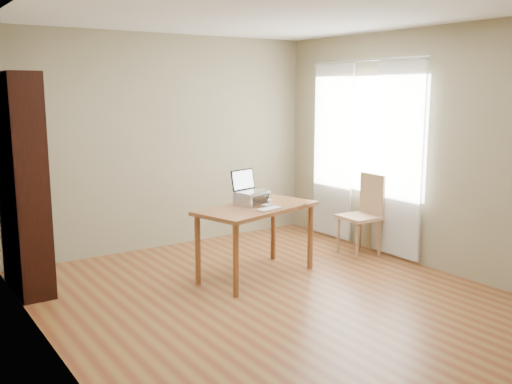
% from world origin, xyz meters
% --- Properties ---
extents(room, '(4.04, 4.54, 2.64)m').
position_xyz_m(room, '(0.03, 0.01, 1.30)').
color(room, brown).
rests_on(room, ground).
extents(bookshelf, '(0.30, 0.90, 2.10)m').
position_xyz_m(bookshelf, '(-1.83, 1.55, 1.05)').
color(bookshelf, black).
rests_on(bookshelf, ground).
extents(curtains, '(0.03, 1.90, 2.25)m').
position_xyz_m(curtains, '(1.92, 0.80, 1.17)').
color(curtains, white).
rests_on(curtains, ground).
extents(desk, '(1.41, 0.95, 0.75)m').
position_xyz_m(desk, '(0.24, 0.62, 0.64)').
color(desk, brown).
rests_on(desk, ground).
extents(laptop_stand, '(0.32, 0.25, 0.13)m').
position_xyz_m(laptop_stand, '(0.24, 0.70, 0.83)').
color(laptop_stand, silver).
rests_on(laptop_stand, desk).
extents(laptop, '(0.37, 0.35, 0.23)m').
position_xyz_m(laptop, '(0.24, 0.76, 0.94)').
color(laptop, silver).
rests_on(laptop, laptop_stand).
extents(keyboard, '(0.30, 0.17, 0.02)m').
position_xyz_m(keyboard, '(0.24, 0.40, 0.76)').
color(keyboard, silver).
rests_on(keyboard, desk).
extents(coaster, '(0.09, 0.09, 0.01)m').
position_xyz_m(coaster, '(0.73, 0.39, 0.75)').
color(coaster, brown).
rests_on(coaster, desk).
extents(cat, '(0.24, 0.48, 0.15)m').
position_xyz_m(cat, '(0.26, 0.73, 0.81)').
color(cat, '#474138').
rests_on(cat, desk).
extents(chair, '(0.44, 0.44, 0.95)m').
position_xyz_m(chair, '(1.77, 0.61, 0.51)').
color(chair, tan).
rests_on(chair, ground).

